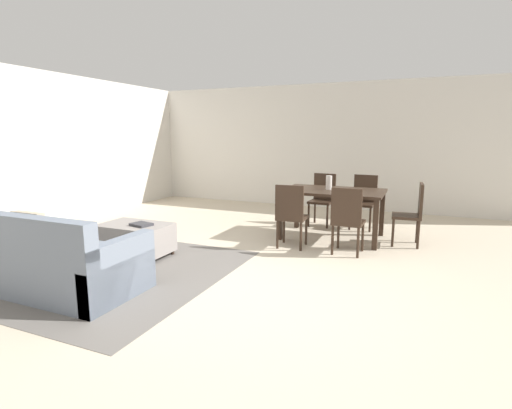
% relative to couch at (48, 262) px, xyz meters
% --- Properties ---
extents(ground_plane, '(10.80, 10.80, 0.00)m').
position_rel_couch_xyz_m(ground_plane, '(1.88, 0.87, -0.29)').
color(ground_plane, beige).
extents(wall_back, '(9.00, 0.12, 2.70)m').
position_rel_couch_xyz_m(wall_back, '(1.88, 5.87, 1.06)').
color(wall_back, silver).
rests_on(wall_back, ground_plane).
extents(wall_left, '(0.12, 11.00, 2.70)m').
position_rel_couch_xyz_m(wall_left, '(-2.62, 1.37, 1.06)').
color(wall_left, silver).
rests_on(wall_left, ground_plane).
extents(area_rug, '(3.00, 2.80, 0.01)m').
position_rel_couch_xyz_m(area_rug, '(0.04, 0.66, -0.29)').
color(area_rug, slate).
rests_on(area_rug, ground_plane).
extents(couch, '(1.96, 0.91, 0.86)m').
position_rel_couch_xyz_m(couch, '(0.00, 0.00, 0.00)').
color(couch, slate).
rests_on(couch, ground_plane).
extents(ottoman_table, '(0.92, 0.60, 0.44)m').
position_rel_couch_xyz_m(ottoman_table, '(0.07, 1.27, -0.05)').
color(ottoman_table, gray).
rests_on(ottoman_table, ground_plane).
extents(dining_table, '(1.54, 0.99, 0.76)m').
position_rel_couch_xyz_m(dining_table, '(2.26, 3.26, 0.37)').
color(dining_table, '#332319').
rests_on(dining_table, ground_plane).
extents(dining_chair_near_left, '(0.42, 0.42, 0.92)m').
position_rel_couch_xyz_m(dining_chair_near_left, '(1.86, 2.44, 0.23)').
color(dining_chair_near_left, '#332319').
rests_on(dining_chair_near_left, ground_plane).
extents(dining_chair_near_right, '(0.41, 0.41, 0.92)m').
position_rel_couch_xyz_m(dining_chair_near_right, '(2.65, 2.44, 0.23)').
color(dining_chair_near_right, '#332319').
rests_on(dining_chair_near_right, ground_plane).
extents(dining_chair_far_left, '(0.43, 0.43, 0.92)m').
position_rel_couch_xyz_m(dining_chair_far_left, '(1.91, 4.09, 0.23)').
color(dining_chair_far_left, '#332319').
rests_on(dining_chair_far_left, ground_plane).
extents(dining_chair_far_right, '(0.43, 0.43, 0.92)m').
position_rel_couch_xyz_m(dining_chair_far_right, '(2.62, 4.13, 0.23)').
color(dining_chair_far_right, '#332319').
rests_on(dining_chair_far_right, ground_plane).
extents(dining_chair_head_east, '(0.43, 0.43, 0.92)m').
position_rel_couch_xyz_m(dining_chair_head_east, '(3.44, 3.28, 0.23)').
color(dining_chair_head_east, '#332319').
rests_on(dining_chair_head_east, ground_plane).
extents(vase_centerpiece, '(0.10, 0.10, 0.22)m').
position_rel_couch_xyz_m(vase_centerpiece, '(2.19, 3.29, 0.57)').
color(vase_centerpiece, silver).
rests_on(vase_centerpiece, dining_table).
extents(book_on_ottoman, '(0.30, 0.25, 0.03)m').
position_rel_couch_xyz_m(book_on_ottoman, '(0.21, 1.23, 0.16)').
color(book_on_ottoman, '#333338').
rests_on(book_on_ottoman, ottoman_table).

